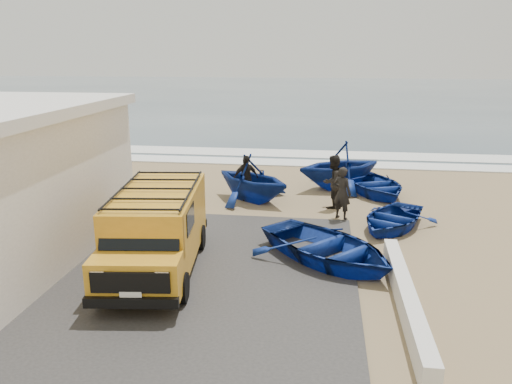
{
  "coord_description": "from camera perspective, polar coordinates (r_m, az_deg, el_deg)",
  "views": [
    {
      "loc": [
        3.03,
        -13.55,
        5.65
      ],
      "look_at": [
        0.88,
        2.06,
        1.2
      ],
      "focal_mm": 35.0,
      "sensor_mm": 36.0,
      "label": 1
    }
  ],
  "objects": [
    {
      "name": "ground",
      "position": [
        14.99,
        -4.45,
        -6.42
      ],
      "size": [
        160.0,
        160.0,
        0.0
      ],
      "primitive_type": "plane",
      "color": "#907953"
    },
    {
      "name": "slab",
      "position": [
        13.8,
        -14.48,
        -8.82
      ],
      "size": [
        12.0,
        10.0,
        0.05
      ],
      "primitive_type": "cube",
      "color": "#3B3836",
      "rests_on": "ground"
    },
    {
      "name": "ocean",
      "position": [
        69.85,
        5.42,
        11.07
      ],
      "size": [
        180.0,
        88.0,
        0.01
      ],
      "primitive_type": "cube",
      "color": "#385166",
      "rests_on": "ground"
    },
    {
      "name": "surf_line",
      "position": [
        26.34,
        1.04,
        3.45
      ],
      "size": [
        180.0,
        1.6,
        0.06
      ],
      "primitive_type": "cube",
      "color": "white",
      "rests_on": "ground"
    },
    {
      "name": "surf_wash",
      "position": [
        28.77,
        1.64,
        4.48
      ],
      "size": [
        180.0,
        2.2,
        0.04
      ],
      "primitive_type": "cube",
      "color": "white",
      "rests_on": "ground"
    },
    {
      "name": "parapet",
      "position": [
        12.0,
        16.75,
        -11.56
      ],
      "size": [
        0.35,
        6.0,
        0.55
      ],
      "primitive_type": "cube",
      "color": "silver",
      "rests_on": "ground"
    },
    {
      "name": "van",
      "position": [
        13.36,
        -11.29,
        -4.04
      ],
      "size": [
        2.61,
        5.38,
        2.22
      ],
      "rotation": [
        0.0,
        0.0,
        0.12
      ],
      "color": "gold",
      "rests_on": "ground"
    },
    {
      "name": "boat_near_left",
      "position": [
        14.0,
        8.15,
        -6.22
      ],
      "size": [
        5.27,
        5.21,
        0.9
      ],
      "primitive_type": "imported",
      "rotation": [
        0.0,
        0.0,
        0.82
      ],
      "color": "navy",
      "rests_on": "ground"
    },
    {
      "name": "boat_near_right",
      "position": [
        17.06,
        15.26,
        -2.92
      ],
      "size": [
        3.68,
        4.09,
        0.7
      ],
      "primitive_type": "imported",
      "rotation": [
        0.0,
        0.0,
        -0.48
      ],
      "color": "navy",
      "rests_on": "ground"
    },
    {
      "name": "boat_mid_left",
      "position": [
        19.38,
        -0.48,
        1.63
      ],
      "size": [
        4.56,
        4.44,
        1.83
      ],
      "primitive_type": "imported",
      "rotation": [
        0.0,
        0.0,
        0.96
      ],
      "color": "navy",
      "rests_on": "ground"
    },
    {
      "name": "boat_mid_right",
      "position": [
        20.97,
        13.43,
        0.85
      ],
      "size": [
        3.94,
        4.62,
        0.81
      ],
      "primitive_type": "imported",
      "rotation": [
        0.0,
        0.0,
        0.34
      ],
      "color": "navy",
      "rests_on": "ground"
    },
    {
      "name": "boat_far_left",
      "position": [
        21.48,
        9.54,
        3.07
      ],
      "size": [
        4.97,
        4.79,
        2.01
      ],
      "primitive_type": "imported",
      "rotation": [
        0.0,
        0.0,
        -1.03
      ],
      "color": "navy",
      "rests_on": "ground"
    },
    {
      "name": "fisherman_front",
      "position": [
        17.49,
        9.82,
        -0.12
      ],
      "size": [
        0.81,
        0.75,
        1.86
      ],
      "primitive_type": "imported",
      "rotation": [
        0.0,
        0.0,
        2.55
      ],
      "color": "black",
      "rests_on": "ground"
    },
    {
      "name": "fisherman_middle",
      "position": [
        18.71,
        8.77,
        1.19
      ],
      "size": [
        1.2,
        1.23,
        2.0
      ],
      "primitive_type": "imported",
      "rotation": [
        0.0,
        0.0,
        -2.26
      ],
      "color": "black",
      "rests_on": "ground"
    },
    {
      "name": "fisherman_back",
      "position": [
        19.46,
        -1.18,
        1.62
      ],
      "size": [
        1.12,
        0.92,
        1.79
      ],
      "primitive_type": "imported",
      "rotation": [
        0.0,
        0.0,
        0.56
      ],
      "color": "black",
      "rests_on": "ground"
    }
  ]
}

